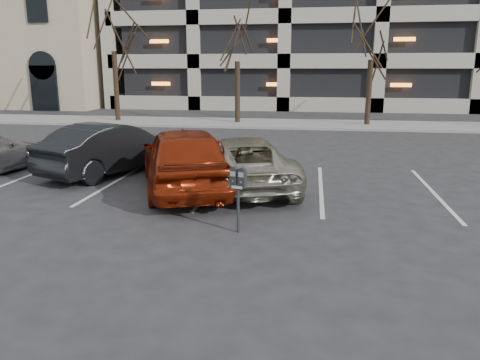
{
  "coord_description": "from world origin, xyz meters",
  "views": [
    {
      "loc": [
        1.11,
        -9.7,
        3.08
      ],
      "look_at": [
        -0.12,
        -1.7,
        1.12
      ],
      "focal_mm": 35.0,
      "sensor_mm": 36.0,
      "label": 1
    }
  ],
  "objects": [
    {
      "name": "stall_lines",
      "position": [
        -1.4,
        2.3,
        0.01
      ],
      "size": [
        16.9,
        5.2,
        0.0
      ],
      "color": "silver",
      "rests_on": "ground"
    },
    {
      "name": "suv_silver",
      "position": [
        -0.66,
        2.1,
        0.67
      ],
      "size": [
        3.61,
        5.28,
        1.35
      ],
      "rotation": [
        0.0,
        0.0,
        3.46
      ],
      "color": "#B1AD96",
      "rests_on": "ground"
    },
    {
      "name": "sidewalk",
      "position": [
        0.0,
        16.0,
        0.06
      ],
      "size": [
        80.0,
        4.0,
        0.12
      ],
      "primitive_type": "cube",
      "color": "gray",
      "rests_on": "ground"
    },
    {
      "name": "car_dark",
      "position": [
        -4.71,
        3.22,
        0.75
      ],
      "size": [
        3.28,
        4.8,
        1.5
      ],
      "primitive_type": "imported",
      "rotation": [
        0.0,
        0.0,
        2.73
      ],
      "color": "black",
      "rests_on": "ground"
    },
    {
      "name": "parking_meter",
      "position": [
        -0.22,
        -1.33,
        0.96
      ],
      "size": [
        0.34,
        0.21,
        1.25
      ],
      "rotation": [
        0.0,
        0.0,
        -0.31
      ],
      "color": "black",
      "rests_on": "ground"
    },
    {
      "name": "tree_a",
      "position": [
        -10.0,
        16.0,
        6.35
      ],
      "size": [
        3.86,
        3.86,
        8.78
      ],
      "color": "black",
      "rests_on": "ground"
    },
    {
      "name": "car_red",
      "position": [
        -2.06,
        1.59,
        0.84
      ],
      "size": [
        3.61,
        5.3,
        1.68
      ],
      "primitive_type": "imported",
      "rotation": [
        0.0,
        0.0,
        3.51
      ],
      "color": "maroon",
      "rests_on": "ground"
    },
    {
      "name": "ground",
      "position": [
        0.0,
        0.0,
        0.0
      ],
      "size": [
        140.0,
        140.0,
        0.0
      ],
      "primitive_type": "plane",
      "color": "#28282B",
      "rests_on": "ground"
    },
    {
      "name": "tree_b",
      "position": [
        -3.0,
        16.0,
        5.44
      ],
      "size": [
        3.31,
        3.31,
        7.53
      ],
      "color": "black",
      "rests_on": "ground"
    },
    {
      "name": "tree_c",
      "position": [
        4.0,
        16.0,
        5.56
      ],
      "size": [
        3.39,
        3.39,
        7.7
      ],
      "color": "black",
      "rests_on": "ground"
    }
  ]
}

